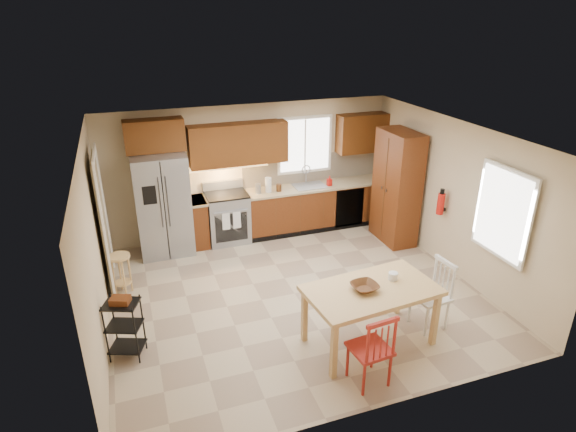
% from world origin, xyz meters
% --- Properties ---
extents(floor, '(5.50, 5.50, 0.00)m').
position_xyz_m(floor, '(0.00, 0.00, 0.00)').
color(floor, tan).
rests_on(floor, ground).
extents(ceiling, '(5.50, 5.00, 0.02)m').
position_xyz_m(ceiling, '(0.00, 0.00, 2.50)').
color(ceiling, silver).
rests_on(ceiling, ground).
extents(wall_back, '(5.50, 0.02, 2.50)m').
position_xyz_m(wall_back, '(0.00, 2.50, 1.25)').
color(wall_back, '#CCB793').
rests_on(wall_back, ground).
extents(wall_front, '(5.50, 0.02, 2.50)m').
position_xyz_m(wall_front, '(0.00, -2.50, 1.25)').
color(wall_front, '#CCB793').
rests_on(wall_front, ground).
extents(wall_left, '(0.02, 5.00, 2.50)m').
position_xyz_m(wall_left, '(-2.75, 0.00, 1.25)').
color(wall_left, '#CCB793').
rests_on(wall_left, ground).
extents(wall_right, '(0.02, 5.00, 2.50)m').
position_xyz_m(wall_right, '(2.75, 0.00, 1.25)').
color(wall_right, '#CCB793').
rests_on(wall_right, ground).
extents(refrigerator, '(0.92, 0.75, 1.82)m').
position_xyz_m(refrigerator, '(-1.70, 2.12, 0.91)').
color(refrigerator, gray).
rests_on(refrigerator, floor).
extents(range_stove, '(0.76, 0.63, 0.92)m').
position_xyz_m(range_stove, '(-0.55, 2.19, 0.46)').
color(range_stove, gray).
rests_on(range_stove, floor).
extents(base_cabinet_narrow, '(0.30, 0.60, 0.90)m').
position_xyz_m(base_cabinet_narrow, '(-1.10, 2.20, 0.45)').
color(base_cabinet_narrow, '#5F2A11').
rests_on(base_cabinet_narrow, floor).
extents(base_cabinet_run, '(2.92, 0.60, 0.90)m').
position_xyz_m(base_cabinet_run, '(1.29, 2.20, 0.45)').
color(base_cabinet_run, '#5F2A11').
rests_on(base_cabinet_run, floor).
extents(dishwasher, '(0.60, 0.02, 0.78)m').
position_xyz_m(dishwasher, '(1.85, 1.91, 0.45)').
color(dishwasher, black).
rests_on(dishwasher, floor).
extents(backsplash, '(2.92, 0.03, 0.55)m').
position_xyz_m(backsplash, '(1.29, 2.48, 1.18)').
color(backsplash, beige).
rests_on(backsplash, wall_back).
extents(upper_over_fridge, '(1.00, 0.35, 0.55)m').
position_xyz_m(upper_over_fridge, '(-1.70, 2.33, 2.10)').
color(upper_over_fridge, '#5C2D0F').
rests_on(upper_over_fridge, wall_back).
extents(upper_left_block, '(1.80, 0.35, 0.75)m').
position_xyz_m(upper_left_block, '(-0.25, 2.33, 1.83)').
color(upper_left_block, '#5C2D0F').
rests_on(upper_left_block, wall_back).
extents(upper_right_block, '(1.00, 0.35, 0.75)m').
position_xyz_m(upper_right_block, '(2.25, 2.33, 1.83)').
color(upper_right_block, '#5C2D0F').
rests_on(upper_right_block, wall_back).
extents(window_back, '(1.12, 0.04, 1.12)m').
position_xyz_m(window_back, '(1.10, 2.48, 1.65)').
color(window_back, white).
rests_on(window_back, wall_back).
extents(sink, '(0.62, 0.46, 0.16)m').
position_xyz_m(sink, '(1.10, 2.20, 0.86)').
color(sink, gray).
rests_on(sink, base_cabinet_run).
extents(undercab_glow, '(1.60, 0.30, 0.01)m').
position_xyz_m(undercab_glow, '(-0.55, 2.30, 1.43)').
color(undercab_glow, '#FFBF66').
rests_on(undercab_glow, wall_back).
extents(soap_bottle, '(0.09, 0.09, 0.19)m').
position_xyz_m(soap_bottle, '(1.48, 2.10, 1.00)').
color(soap_bottle, '#B8130C').
rests_on(soap_bottle, base_cabinet_run).
extents(paper_towel, '(0.12, 0.12, 0.28)m').
position_xyz_m(paper_towel, '(0.25, 2.15, 1.04)').
color(paper_towel, silver).
rests_on(paper_towel, base_cabinet_run).
extents(canister_steel, '(0.11, 0.11, 0.18)m').
position_xyz_m(canister_steel, '(0.05, 2.15, 0.99)').
color(canister_steel, gray).
rests_on(canister_steel, base_cabinet_run).
extents(canister_wood, '(0.10, 0.10, 0.14)m').
position_xyz_m(canister_wood, '(0.45, 2.12, 0.97)').
color(canister_wood, '#512D15').
rests_on(canister_wood, base_cabinet_run).
extents(pantry, '(0.50, 0.95, 2.10)m').
position_xyz_m(pantry, '(2.43, 1.20, 1.05)').
color(pantry, '#5F2A11').
rests_on(pantry, floor).
extents(fire_extinguisher, '(0.12, 0.12, 0.36)m').
position_xyz_m(fire_extinguisher, '(2.63, 0.15, 1.10)').
color(fire_extinguisher, '#B8130C').
rests_on(fire_extinguisher, wall_right).
extents(window_right, '(0.04, 1.02, 1.32)m').
position_xyz_m(window_right, '(2.68, -1.15, 1.45)').
color(window_right, white).
rests_on(window_right, wall_right).
extents(doorway, '(0.04, 0.95, 2.10)m').
position_xyz_m(doorway, '(-2.67, 1.30, 1.05)').
color(doorway, '#8C7A59').
rests_on(doorway, wall_left).
extents(dining_table, '(1.75, 1.09, 0.81)m').
position_xyz_m(dining_table, '(0.52, -1.42, 0.41)').
color(dining_table, tan).
rests_on(dining_table, floor).
extents(chair_red, '(0.50, 0.50, 0.98)m').
position_xyz_m(chair_red, '(0.17, -2.07, 0.49)').
color(chair_red, maroon).
rests_on(chair_red, floor).
extents(chair_white, '(0.50, 0.50, 0.98)m').
position_xyz_m(chair_white, '(1.47, -1.37, 0.49)').
color(chair_white, silver).
rests_on(chair_white, floor).
extents(table_bowl, '(0.37, 0.37, 0.08)m').
position_xyz_m(table_bowl, '(0.41, -1.42, 0.82)').
color(table_bowl, '#512D15').
rests_on(table_bowl, dining_table).
extents(table_jar, '(0.14, 0.14, 0.15)m').
position_xyz_m(table_jar, '(0.88, -1.32, 0.85)').
color(table_jar, silver).
rests_on(table_jar, dining_table).
extents(bar_stool, '(0.39, 0.39, 0.66)m').
position_xyz_m(bar_stool, '(-2.50, 0.90, 0.33)').
color(bar_stool, tan).
rests_on(bar_stool, floor).
extents(utility_cart, '(0.50, 0.45, 0.82)m').
position_xyz_m(utility_cart, '(-2.50, -0.66, 0.41)').
color(utility_cart, black).
rests_on(utility_cart, floor).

